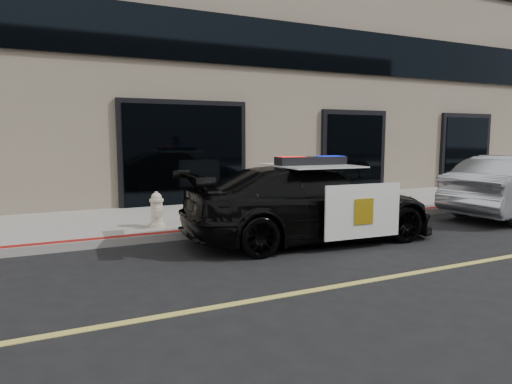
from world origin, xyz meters
name	(u,v)px	position (x,y,z in m)	size (l,w,h in m)	color
ground	(401,275)	(0.00, 0.00, 0.00)	(120.00, 120.00, 0.00)	black
sidewalk_n	(246,213)	(0.00, 5.25, 0.07)	(60.00, 3.50, 0.15)	gray
building_n	(180,12)	(0.00, 10.50, 6.00)	(60.00, 7.00, 12.00)	#756856
police_car	(310,203)	(0.03, 2.42, 0.71)	(2.54, 5.04, 1.57)	black
fire_hydrant	(157,210)	(-2.43, 4.17, 0.48)	(0.32, 0.44, 0.70)	beige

